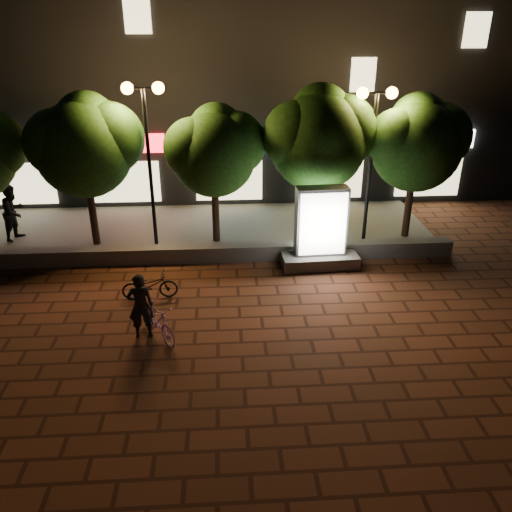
{
  "coord_description": "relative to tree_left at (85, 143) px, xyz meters",
  "views": [
    {
      "loc": [
        0.8,
        -10.85,
        7.14
      ],
      "look_at": [
        1.59,
        1.5,
        1.29
      ],
      "focal_mm": 36.57,
      "sensor_mm": 36.0,
      "label": 1
    }
  ],
  "objects": [
    {
      "name": "tree_mid",
      "position": [
        4.0,
        -0.0,
        -0.23
      ],
      "size": [
        3.24,
        2.7,
        4.5
      ],
      "color": "black",
      "rests_on": "sidewalk"
    },
    {
      "name": "tree_left",
      "position": [
        0.0,
        0.0,
        0.0
      ],
      "size": [
        3.6,
        3.0,
        4.89
      ],
      "color": "black",
      "rests_on": "sidewalk"
    },
    {
      "name": "rider",
      "position": [
        2.21,
        -5.59,
        -2.6
      ],
      "size": [
        0.67,
        0.49,
        1.68
      ],
      "primitive_type": "imported",
      "rotation": [
        0.0,
        0.0,
        3.29
      ],
      "color": "black",
      "rests_on": "ground"
    },
    {
      "name": "pedestrian",
      "position": [
        -2.8,
        0.54,
        -2.41
      ],
      "size": [
        0.98,
        1.11,
        1.91
      ],
      "primitive_type": "imported",
      "rotation": [
        0.0,
        0.0,
        1.24
      ],
      "color": "black",
      "rests_on": "sidewalk"
    },
    {
      "name": "tree_far_right",
      "position": [
        10.5,
        -0.0,
        -0.08
      ],
      "size": [
        3.48,
        2.9,
        4.76
      ],
      "color": "black",
      "rests_on": "sidewalk"
    },
    {
      "name": "ad_kiosk",
      "position": [
        7.11,
        -1.96,
        -2.44
      ],
      "size": [
        2.35,
        1.26,
        2.49
      ],
      "color": "#63605C",
      "rests_on": "ground"
    },
    {
      "name": "sidewalk",
      "position": [
        3.45,
        1.04,
        -3.4
      ],
      "size": [
        16.0,
        5.0,
        0.08
      ],
      "primitive_type": "cube",
      "color": "#63605C",
      "rests_on": "ground"
    },
    {
      "name": "tree_right",
      "position": [
        7.3,
        0.0,
        0.12
      ],
      "size": [
        3.72,
        3.1,
        5.07
      ],
      "color": "black",
      "rests_on": "sidewalk"
    },
    {
      "name": "scooter_pink",
      "position": [
        2.58,
        -5.71,
        -2.96
      ],
      "size": [
        1.3,
        1.58,
        0.97
      ],
      "primitive_type": "imported",
      "rotation": [
        0.0,
        0.0,
        0.61
      ],
      "color": "#E193CC",
      "rests_on": "ground"
    },
    {
      "name": "scooter_parked",
      "position": [
        2.16,
        -3.74,
        -3.05
      ],
      "size": [
        1.54,
        0.64,
        0.79
      ],
      "primitive_type": "imported",
      "rotation": [
        0.0,
        0.0,
        1.65
      ],
      "color": "black",
      "rests_on": "ground"
    },
    {
      "name": "street_lamp_right",
      "position": [
        8.95,
        -0.26,
        0.45
      ],
      "size": [
        1.26,
        0.36,
        4.98
      ],
      "color": "black",
      "rests_on": "sidewalk"
    },
    {
      "name": "building_block",
      "position": [
        3.44,
        7.53,
        1.55
      ],
      "size": [
        28.0,
        8.12,
        11.3
      ],
      "color": "black",
      "rests_on": "ground"
    },
    {
      "name": "retaining_wall",
      "position": [
        3.45,
        -1.46,
        -3.19
      ],
      "size": [
        16.0,
        0.45,
        0.5
      ],
      "primitive_type": "cube",
      "color": "#63605C",
      "rests_on": "ground"
    },
    {
      "name": "street_lamp_left",
      "position": [
        1.95,
        -0.26,
        0.58
      ],
      "size": [
        1.26,
        0.36,
        5.18
      ],
      "color": "black",
      "rests_on": "sidewalk"
    },
    {
      "name": "ground",
      "position": [
        3.45,
        -5.46,
        -3.44
      ],
      "size": [
        80.0,
        80.0,
        0.0
      ],
      "primitive_type": "plane",
      "color": "#562B1B",
      "rests_on": "ground"
    }
  ]
}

